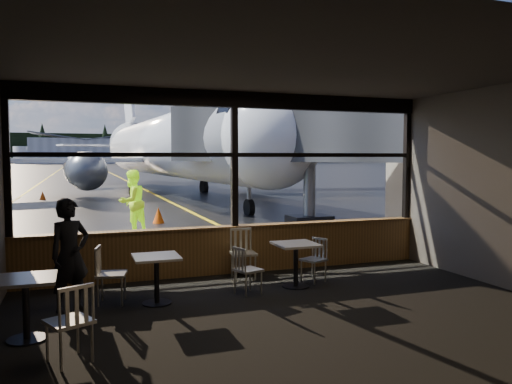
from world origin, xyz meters
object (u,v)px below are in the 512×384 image
ground_crew (132,202)px  chair_near_n (243,254)px  chair_mid_w (111,275)px  passenger (70,255)px  chair_left_s (69,322)px  cone_wing (43,195)px  airliner (172,104)px  cafe_table_left (26,309)px  cafe_table_mid (157,280)px  cafe_table_near (296,265)px  chair_near_e (313,260)px  chair_near_w (248,270)px  cone_nose (158,215)px  jet_bridge (291,158)px

ground_crew → chair_near_n: bearing=64.1°
chair_mid_w → passenger: passenger is taller
chair_left_s → cone_wing: chair_left_s is taller
airliner → cafe_table_left: 24.90m
airliner → cafe_table_mid: airliner is taller
cafe_table_left → chair_near_n: 4.06m
ground_crew → chair_left_s: bearing=41.9°
cafe_table_near → passenger: 3.68m
airliner → chair_near_e: size_ratio=44.59×
cafe_table_near → cafe_table_left: 4.32m
chair_left_s → cafe_table_left: bearing=94.8°
airliner → cafe_table_mid: size_ratio=47.32×
chair_left_s → airliner: bearing=52.1°
cafe_table_mid → chair_near_n: (1.75, 1.07, 0.09)m
airliner → chair_near_e: (-1.46, -22.19, -5.05)m
airliner → cafe_table_near: size_ratio=46.05×
airliner → passenger: (-5.57, -22.54, -4.61)m
chair_near_e → airliner: bearing=-28.0°
cafe_table_left → chair_left_s: 1.02m
cafe_table_near → chair_near_w: chair_near_w is taller
cafe_table_mid → chair_near_e: size_ratio=0.94×
chair_near_w → passenger: (-2.73, 0.06, 0.43)m
cafe_table_near → cafe_table_mid: 2.43m
cone_nose → cafe_table_near: bearing=-84.1°
chair_near_w → cafe_table_near: bearing=82.8°
cafe_table_mid → chair_near_n: chair_near_n is taller
passenger → cone_wing: (-1.67, 21.03, -0.60)m
chair_mid_w → chair_left_s: bearing=-2.6°
chair_mid_w → ground_crew: (1.03, 7.13, 0.49)m
chair_near_w → cone_wing: bearing=174.2°
jet_bridge → cafe_table_mid: size_ratio=13.54×
airliner → chair_mid_w: (-4.98, -22.37, -4.99)m
jet_bridge → chair_near_e: (-2.47, -6.66, -1.83)m
chair_near_e → chair_near_n: (-1.12, 0.65, 0.07)m
chair_near_w → chair_left_s: 3.32m
chair_near_n → cone_wing: 20.57m
chair_near_n → cafe_table_near: bearing=131.6°
chair_mid_w → cone_nose: 9.50m
chair_near_n → cone_nose: size_ratio=1.70×
chair_near_w → chair_near_n: chair_near_n is taller
cone_nose → passenger: bearing=-106.0°
chair_left_s → cafe_table_mid: bearing=31.9°
jet_bridge → cafe_table_near: bearing=-113.0°
chair_near_e → cone_nose: bearing=-15.4°
chair_near_e → chair_near_n: size_ratio=0.86×
cafe_table_left → chair_mid_w: size_ratio=0.87×
cafe_table_left → ground_crew: bearing=75.9°
jet_bridge → cafe_table_near: size_ratio=13.18×
airliner → cone_wing: airliner is taller
jet_bridge → passenger: size_ratio=6.13×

